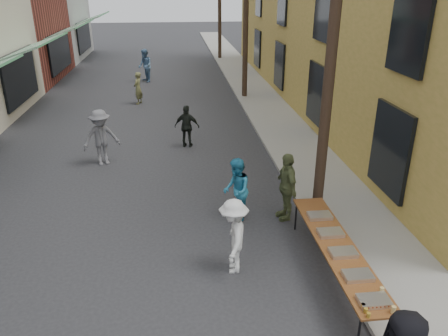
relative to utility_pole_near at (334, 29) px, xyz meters
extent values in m
plane|color=#28282B|center=(-4.30, -3.00, -4.50)|extent=(120.00, 120.00, 0.00)
cube|color=gray|center=(0.70, 12.00, -4.45)|extent=(2.20, 60.00, 0.10)
cylinder|color=#2D2116|center=(0.00, 0.00, 0.00)|extent=(0.26, 0.26, 9.00)
cylinder|color=#2D2116|center=(0.00, 12.00, 0.00)|extent=(0.26, 0.26, 9.00)
cube|color=brown|center=(-0.50, -2.70, -3.77)|extent=(0.70, 4.00, 0.04)
cylinder|color=black|center=(-0.79, -4.58, -4.14)|extent=(0.04, 0.04, 0.71)
cylinder|color=black|center=(-0.21, -4.58, -4.14)|extent=(0.04, 0.04, 0.71)
cylinder|color=black|center=(-0.79, -0.82, -4.14)|extent=(0.04, 0.04, 0.71)
cylinder|color=black|center=(-0.21, -0.82, -4.14)|extent=(0.04, 0.04, 0.71)
cube|color=maroon|center=(-0.50, -4.35, -3.71)|extent=(0.50, 0.33, 0.08)
cube|color=#B2B2B7|center=(-0.50, -3.70, -3.71)|extent=(0.50, 0.33, 0.08)
cube|color=tan|center=(-0.50, -3.00, -3.71)|extent=(0.50, 0.33, 0.08)
cube|color=#B2B2B7|center=(-0.50, -2.30, -3.71)|extent=(0.50, 0.33, 0.08)
cube|color=tan|center=(-0.50, -1.60, -3.71)|extent=(0.50, 0.33, 0.08)
cylinder|color=#A57F26|center=(-0.72, -4.65, -3.71)|extent=(0.07, 0.07, 0.08)
cylinder|color=#A57F26|center=(-0.72, -4.55, -3.71)|extent=(0.07, 0.07, 0.08)
cylinder|color=#A57F26|center=(-0.72, -4.45, -3.71)|extent=(0.07, 0.07, 0.08)
cylinder|color=tan|center=(-0.30, -4.60, -3.69)|extent=(0.08, 0.08, 0.12)
imported|color=teal|center=(-2.13, -0.19, -3.70)|extent=(0.65, 0.81, 1.61)
imported|color=white|center=(-2.47, -2.22, -3.70)|extent=(0.74, 1.11, 1.59)
imported|color=#5D683C|center=(-0.90, -0.23, -3.64)|extent=(0.55, 1.05, 1.72)
imported|color=slate|center=(-5.89, 3.84, -3.60)|extent=(1.33, 1.06, 1.81)
imported|color=black|center=(-3.13, 5.15, -3.75)|extent=(0.95, 0.58, 1.51)
imported|color=olive|center=(-5.25, 11.35, -3.74)|extent=(0.54, 0.65, 1.52)
imported|color=#567DA6|center=(-5.16, 16.38, -3.56)|extent=(1.00, 1.11, 1.88)
camera|label=1|loc=(-3.50, -9.59, 0.97)|focal=35.00mm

